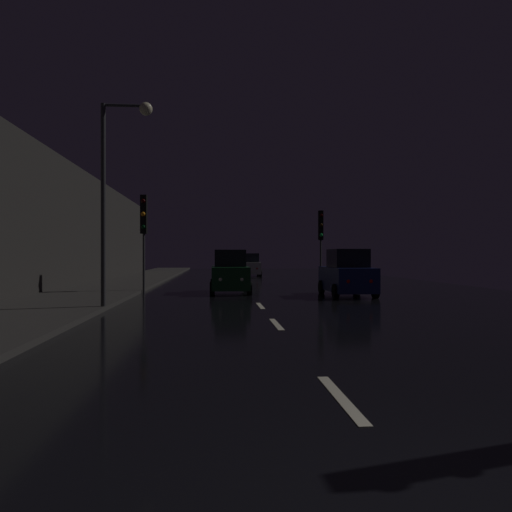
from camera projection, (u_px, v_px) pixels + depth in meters
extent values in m
cube|color=black|center=(245.00, 289.00, 27.87)|extent=(27.30, 84.00, 0.02)
cube|color=#33302D|center=(109.00, 288.00, 27.28)|extent=(4.40, 84.00, 0.15)
cube|color=#2D2B28|center=(37.00, 220.00, 23.59)|extent=(0.80, 63.00, 7.05)
cube|color=beige|center=(341.00, 398.00, 6.44)|extent=(0.16, 2.20, 0.01)
cube|color=beige|center=(276.00, 324.00, 13.34)|extent=(0.16, 2.20, 0.01)
cube|color=beige|center=(260.00, 306.00, 18.21)|extent=(0.16, 2.20, 0.01)
cylinder|color=#38383A|center=(321.00, 262.00, 32.39)|extent=(0.12, 0.12, 2.85)
cube|color=black|center=(321.00, 225.00, 32.39)|extent=(0.33, 0.36, 1.90)
sphere|color=black|center=(321.00, 215.00, 32.21)|extent=(0.22, 0.22, 0.22)
sphere|color=black|center=(321.00, 225.00, 32.21)|extent=(0.22, 0.22, 0.22)
sphere|color=#19D84C|center=(321.00, 235.00, 32.21)|extent=(0.22, 0.22, 0.22)
cylinder|color=#38383A|center=(144.00, 263.00, 24.53)|extent=(0.12, 0.12, 2.91)
cube|color=black|center=(144.00, 214.00, 24.53)|extent=(0.32, 0.35, 1.90)
sphere|color=black|center=(143.00, 201.00, 24.35)|extent=(0.22, 0.22, 0.22)
sphere|color=orange|center=(143.00, 214.00, 24.35)|extent=(0.22, 0.22, 0.22)
sphere|color=black|center=(143.00, 227.00, 24.35)|extent=(0.22, 0.22, 0.22)
cylinder|color=#2D2D30|center=(103.00, 207.00, 16.62)|extent=(0.16, 0.16, 6.89)
cylinder|color=#2D2D30|center=(125.00, 105.00, 16.67)|extent=(1.40, 0.10, 0.10)
sphere|color=beige|center=(146.00, 109.00, 16.72)|extent=(0.44, 0.44, 0.44)
cube|color=#0F3819|center=(230.00, 278.00, 24.55)|extent=(1.76, 4.11, 1.08)
cube|color=black|center=(230.00, 258.00, 24.70)|extent=(1.50, 2.05, 0.82)
cylinder|color=black|center=(249.00, 288.00, 23.19)|extent=(0.22, 0.63, 0.63)
cylinder|color=black|center=(212.00, 289.00, 23.05)|extent=(0.22, 0.63, 0.63)
cylinder|color=black|center=(246.00, 285.00, 26.05)|extent=(0.22, 0.63, 0.63)
cylinder|color=black|center=(213.00, 285.00, 25.92)|extent=(0.22, 0.63, 0.63)
sphere|color=white|center=(242.00, 279.00, 22.58)|extent=(0.18, 0.18, 0.18)
sphere|color=white|center=(220.00, 279.00, 22.51)|extent=(0.18, 0.18, 0.18)
sphere|color=red|center=(238.00, 276.00, 26.60)|extent=(0.18, 0.18, 0.18)
sphere|color=red|center=(220.00, 276.00, 26.52)|extent=(0.18, 0.18, 0.18)
cube|color=#141E51|center=(347.00, 279.00, 22.85)|extent=(1.77, 4.13, 1.08)
cube|color=black|center=(348.00, 258.00, 22.70)|extent=(1.51, 2.07, 0.83)
cylinder|color=black|center=(321.00, 287.00, 24.22)|extent=(0.22, 0.63, 0.63)
cylinder|color=black|center=(357.00, 287.00, 24.36)|extent=(0.22, 0.63, 0.63)
cylinder|color=black|center=(336.00, 291.00, 21.34)|extent=(0.22, 0.63, 0.63)
cylinder|color=black|center=(375.00, 291.00, 21.47)|extent=(0.22, 0.63, 0.63)
sphere|color=slate|center=(327.00, 277.00, 24.83)|extent=(0.18, 0.18, 0.18)
sphere|color=slate|center=(346.00, 277.00, 24.90)|extent=(0.18, 0.18, 0.18)
sphere|color=red|center=(348.00, 281.00, 20.79)|extent=(0.18, 0.18, 0.18)
sphere|color=red|center=(371.00, 281.00, 20.87)|extent=(0.18, 0.18, 0.18)
cube|color=silver|center=(250.00, 268.00, 44.61)|extent=(1.69, 3.94, 1.03)
cube|color=black|center=(250.00, 258.00, 44.46)|extent=(1.43, 1.97, 0.79)
cylinder|color=black|center=(240.00, 272.00, 45.91)|extent=(0.21, 0.60, 0.60)
cylinder|color=black|center=(258.00, 272.00, 46.04)|extent=(0.21, 0.60, 0.60)
cylinder|color=black|center=(242.00, 273.00, 43.17)|extent=(0.21, 0.60, 0.60)
cylinder|color=black|center=(261.00, 273.00, 43.30)|extent=(0.21, 0.60, 0.60)
sphere|color=slate|center=(244.00, 267.00, 46.49)|extent=(0.17, 0.17, 0.17)
sphere|color=slate|center=(254.00, 267.00, 46.57)|extent=(0.17, 0.17, 0.17)
sphere|color=red|center=(246.00, 269.00, 42.65)|extent=(0.17, 0.17, 0.17)
sphere|color=red|center=(257.00, 269.00, 42.72)|extent=(0.17, 0.17, 0.17)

